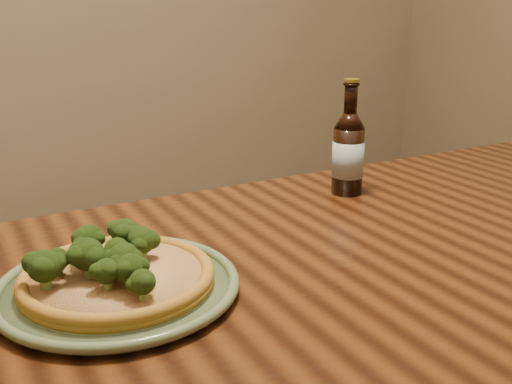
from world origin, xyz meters
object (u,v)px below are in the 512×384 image
plate (118,286)px  pizza (115,272)px  beer_bottle (348,152)px  table (381,322)px

plate → pizza: 0.02m
beer_bottle → plate: bearing=-152.8°
plate → pizza: size_ratio=1.26×
beer_bottle → table: bearing=-111.3°
plate → table: bearing=-15.3°
table → beer_bottle: bearing=62.7°
plate → pizza: pizza is taller
plate → beer_bottle: 0.56m
pizza → beer_bottle: bearing=21.0°
plate → pizza: (-0.00, 0.00, 0.02)m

